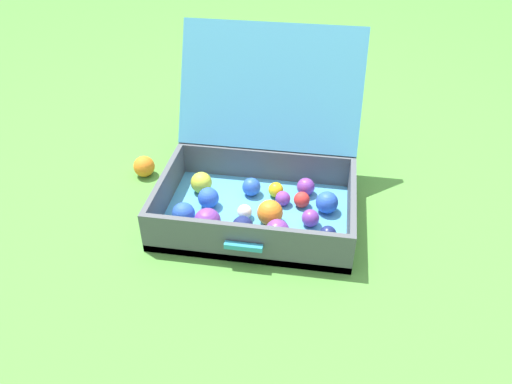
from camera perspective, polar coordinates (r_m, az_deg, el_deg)
The scene contains 3 objects.
ground_plane at distance 1.60m, azimuth 3.33°, elevation -3.95°, with size 16.00×16.00×0.00m, color #4C8C38.
open_suitcase at distance 1.62m, azimuth 0.36°, elevation 1.61°, with size 0.62×0.64×0.52m.
stray_ball_on_grass at distance 1.85m, azimuth -12.69°, elevation 2.88°, with size 0.08×0.08×0.08m, color orange.
Camera 1 is at (0.10, -1.22, 1.03)m, focal length 34.94 mm.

